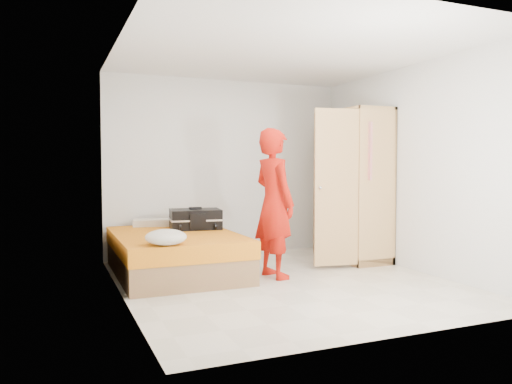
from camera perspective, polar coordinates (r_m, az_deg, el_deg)
name	(u,v)px	position (r m, az deg, el deg)	size (l,w,h in m)	color
room	(285,168)	(5.64, 3.30, 2.75)	(4.00, 4.02, 2.60)	beige
bed	(175,253)	(6.24, -9.20, -6.94)	(1.42, 2.02, 0.50)	olive
wardrobe	(351,189)	(7.12, 10.81, 0.33)	(1.17, 1.20, 2.10)	#E1B16E
person	(274,203)	(5.92, 2.09, -1.28)	(0.64, 0.42, 1.77)	#B3200B
suitcase	(195,219)	(6.58, -6.94, -3.10)	(0.72, 0.57, 0.29)	black
round_cushion	(166,237)	(5.30, -10.25, -5.10)	(0.43, 0.43, 0.17)	beige
pillow	(153,223)	(7.00, -11.72, -3.44)	(0.52, 0.26, 0.09)	beige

